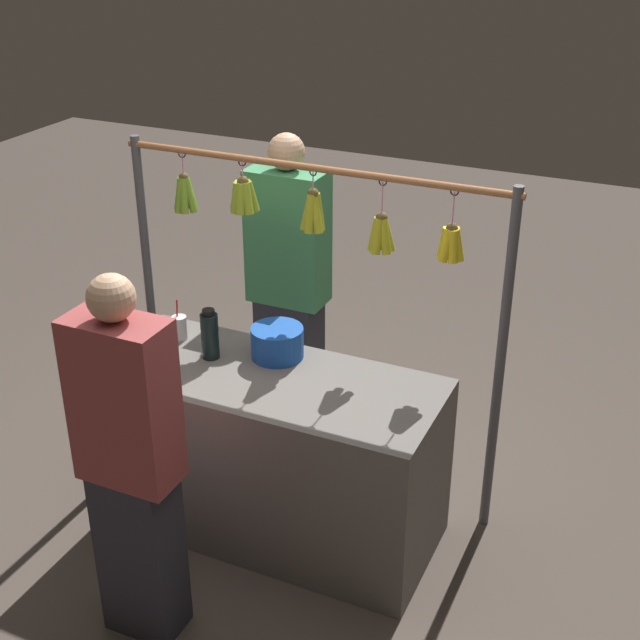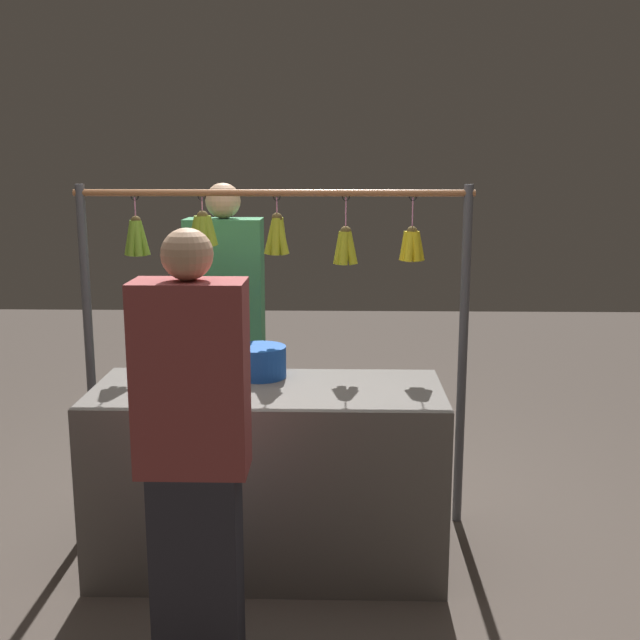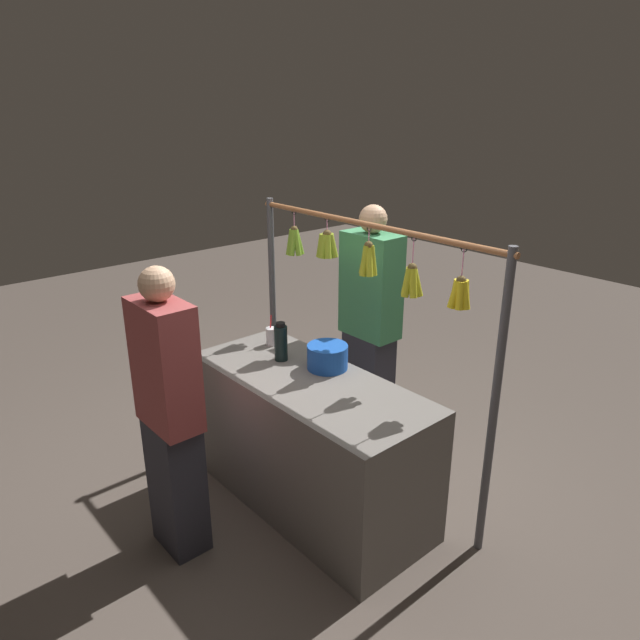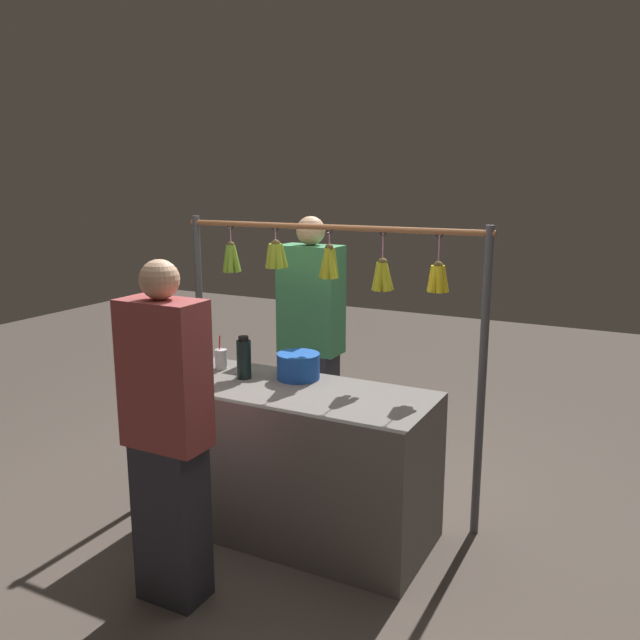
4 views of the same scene
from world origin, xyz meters
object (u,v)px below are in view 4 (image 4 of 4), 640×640
Objects in this scene: blue_bucket at (298,366)px; customer_person at (168,439)px; water_bottle at (244,358)px; drink_cup at (221,359)px; vendor_person at (311,347)px.

customer_person reaches higher than blue_bucket.
water_bottle reaches higher than blue_bucket.
vendor_person is at bearing -112.10° from drink_cup.
customer_person is (0.13, 0.94, -0.11)m from blue_bucket.
blue_bucket is 0.64m from vendor_person.
water_bottle is 1.01× the size of blue_bucket.
blue_bucket is at bearing -153.94° from water_bottle.
drink_cup is (0.49, 0.04, -0.01)m from blue_bucket.
drink_cup is at bearing 67.90° from vendor_person.
drink_cup is 0.12× the size of customer_person.
customer_person is at bearing 99.64° from water_bottle.
vendor_person is (-0.26, -0.63, -0.04)m from drink_cup.
drink_cup is at bearing -68.18° from customer_person.
customer_person reaches higher than water_bottle.
water_bottle is 0.14× the size of vendor_person.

